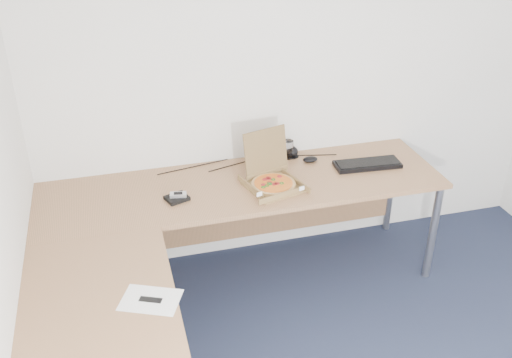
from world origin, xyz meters
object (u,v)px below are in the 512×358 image
object	(u,v)px
desk	(205,233)
keyboard	(367,164)
pizza_box	(273,181)
wallet	(177,198)
drinking_glass	(288,149)

from	to	relation	value
desk	keyboard	distance (m)	1.24
desk	pizza_box	bearing A→B (deg)	35.50
keyboard	wallet	distance (m)	1.27
desk	keyboard	size ratio (longest dim) A/B	5.80
desk	drinking_glass	size ratio (longest dim) A/B	20.22
drinking_glass	wallet	distance (m)	0.88
desk	wallet	xyz separation A→B (m)	(-0.10, 0.34, 0.04)
desk	drinking_glass	world-z (taller)	drinking_glass
pizza_box	wallet	xyz separation A→B (m)	(-0.59, -0.01, -0.03)
pizza_box	keyboard	size ratio (longest dim) A/B	0.81
keyboard	wallet	bearing A→B (deg)	-171.77
desk	keyboard	bearing A→B (deg)	20.69
desk	pizza_box	world-z (taller)	pizza_box
desk	keyboard	xyz separation A→B (m)	(1.16, 0.44, 0.04)
desk	keyboard	world-z (taller)	keyboard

